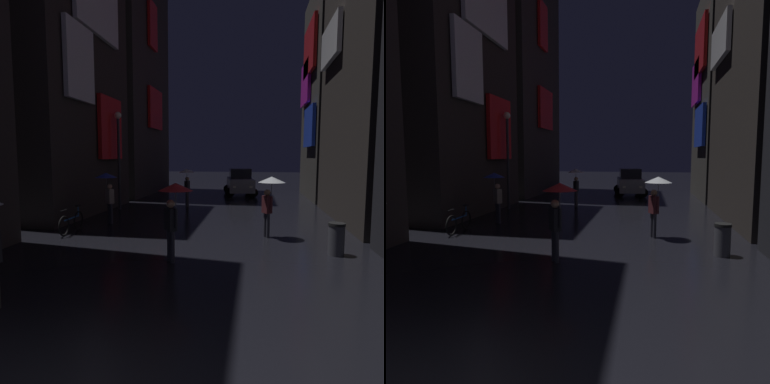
# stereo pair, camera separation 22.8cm
# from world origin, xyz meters

# --- Properties ---
(building_left_mid) EXTENTS (4.25, 7.96, 15.32)m
(building_left_mid) POSITION_xyz_m (-7.47, 12.97, 7.67)
(building_left_mid) COLOR #2D2826
(building_left_mid) RESTS_ON ground
(building_left_far) EXTENTS (4.25, 8.86, 25.37)m
(building_left_far) POSITION_xyz_m (-7.49, 22.43, 12.68)
(building_left_far) COLOR #33302D
(building_left_far) RESTS_ON ground
(building_right_far) EXTENTS (4.25, 7.23, 13.49)m
(building_right_far) POSITION_xyz_m (7.47, 21.61, 6.76)
(building_right_far) COLOR #33302D
(building_right_far) RESTS_ON ground
(pedestrian_far_right_red) EXTENTS (0.90, 0.90, 2.12)m
(pedestrian_far_right_red) POSITION_xyz_m (-0.06, 5.88, 1.67)
(pedestrian_far_right_red) COLOR #2D2D38
(pedestrian_far_right_red) RESTS_ON ground
(pedestrian_foreground_right_blue) EXTENTS (0.90, 0.90, 2.12)m
(pedestrian_foreground_right_blue) POSITION_xyz_m (-4.03, 10.62, 1.67)
(pedestrian_foreground_right_blue) COLOR #2D2D38
(pedestrian_foreground_right_blue) RESTS_ON ground
(pedestrian_near_crossing_clear) EXTENTS (0.90, 0.90, 2.12)m
(pedestrian_near_crossing_clear) POSITION_xyz_m (2.52, 9.18, 1.67)
(pedestrian_near_crossing_clear) COLOR #2D2D38
(pedestrian_near_crossing_clear) RESTS_ON ground
(pedestrian_midstreet_centre_clear) EXTENTS (0.90, 0.90, 2.12)m
(pedestrian_midstreet_centre_clear) POSITION_xyz_m (-1.67, 15.77, 1.67)
(pedestrian_midstreet_centre_clear) COLOR #2D2D38
(pedestrian_midstreet_centre_clear) RESTS_ON ground
(bicycle_parked_at_storefront) EXTENTS (0.15, 1.82, 0.96)m
(bicycle_parked_at_storefront) POSITION_xyz_m (-4.60, 8.72, 0.39)
(bicycle_parked_at_storefront) COLOR black
(bicycle_parked_at_storefront) RESTS_ON ground
(car_distant) EXTENTS (2.61, 4.31, 1.92)m
(car_distant) POSITION_xyz_m (0.96, 22.31, 0.93)
(car_distant) COLOR #99999E
(car_distant) RESTS_ON ground
(streetlamp_left_far) EXTENTS (0.36, 0.36, 5.08)m
(streetlamp_left_far) POSITION_xyz_m (-5.00, 14.27, 3.21)
(streetlamp_left_far) COLOR #2D2D33
(streetlamp_left_far) RESTS_ON ground
(trash_bin) EXTENTS (0.46, 0.46, 0.93)m
(trash_bin) POSITION_xyz_m (4.30, 7.40, 0.47)
(trash_bin) COLOR #3F3F47
(trash_bin) RESTS_ON ground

